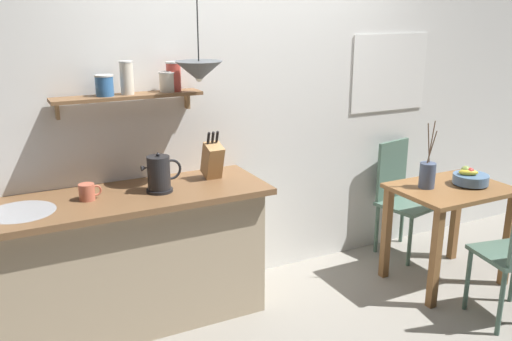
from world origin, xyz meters
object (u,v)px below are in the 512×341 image
object	(u,v)px
dining_chair_far	(400,193)
coffee_mug_by_sink	(87,192)
twig_vase	(427,175)
electric_kettle	(159,174)
fruit_bowl	(470,178)
dining_table	(449,206)
pendant_lamp	(199,71)
knife_block	(212,160)

from	to	relation	value
dining_chair_far	coffee_mug_by_sink	size ratio (longest dim) A/B	6.98
twig_vase	electric_kettle	size ratio (longest dim) A/B	1.94
twig_vase	coffee_mug_by_sink	distance (m)	2.34
fruit_bowl	electric_kettle	distance (m)	2.25
dining_table	fruit_bowl	xyz separation A→B (m)	(0.14, -0.03, 0.21)
dining_chair_far	electric_kettle	distance (m)	2.17
dining_table	dining_chair_far	distance (m)	0.59
electric_kettle	pendant_lamp	distance (m)	0.68
dining_chair_far	knife_block	xyz separation A→B (m)	(-1.70, -0.05, 0.51)
knife_block	coffee_mug_by_sink	bearing A→B (deg)	-175.92
pendant_lamp	electric_kettle	bearing A→B (deg)	-176.48
dining_table	coffee_mug_by_sink	size ratio (longest dim) A/B	6.03
electric_kettle	dining_table	bearing A→B (deg)	-11.84
dining_table	twig_vase	world-z (taller)	twig_vase
knife_block	pendant_lamp	world-z (taller)	pendant_lamp
twig_vase	pendant_lamp	xyz separation A→B (m)	(-1.58, 0.38, 0.78)
twig_vase	dining_table	bearing A→B (deg)	-20.65
coffee_mug_by_sink	fruit_bowl	bearing A→B (deg)	-10.95
knife_block	pendant_lamp	bearing A→B (deg)	-141.95
fruit_bowl	twig_vase	bearing A→B (deg)	162.74
dining_table	twig_vase	distance (m)	0.32
fruit_bowl	coffee_mug_by_sink	bearing A→B (deg)	169.05
coffee_mug_by_sink	pendant_lamp	xyz separation A→B (m)	(0.72, -0.03, 0.68)
twig_vase	knife_block	size ratio (longest dim) A/B	1.52
dining_chair_far	pendant_lamp	xyz separation A→B (m)	(-1.81, -0.14, 1.11)
dining_table	knife_block	distance (m)	1.79
dining_chair_far	knife_block	distance (m)	1.78
electric_kettle	knife_block	distance (m)	0.41
electric_kettle	pendant_lamp	xyz separation A→B (m)	(0.29, 0.02, 0.61)
dining_chair_far	knife_block	bearing A→B (deg)	-178.31
twig_vase	dining_chair_far	bearing A→B (deg)	65.58
knife_block	fruit_bowl	bearing A→B (deg)	-17.54
knife_block	pendant_lamp	size ratio (longest dim) A/B	0.62
knife_block	pendant_lamp	xyz separation A→B (m)	(-0.11, -0.09, 0.60)
twig_vase	electric_kettle	bearing A→B (deg)	169.05
dining_table	fruit_bowl	bearing A→B (deg)	-12.81
knife_block	coffee_mug_by_sink	world-z (taller)	knife_block
dining_chair_far	coffee_mug_by_sink	world-z (taller)	coffee_mug_by_sink
electric_kettle	pendant_lamp	bearing A→B (deg)	3.52
twig_vase	coffee_mug_by_sink	xyz separation A→B (m)	(-2.30, 0.41, 0.10)
dining_table	knife_block	xyz separation A→B (m)	(-1.65, 0.53, 0.43)
knife_block	coffee_mug_by_sink	xyz separation A→B (m)	(-0.83, -0.06, -0.08)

